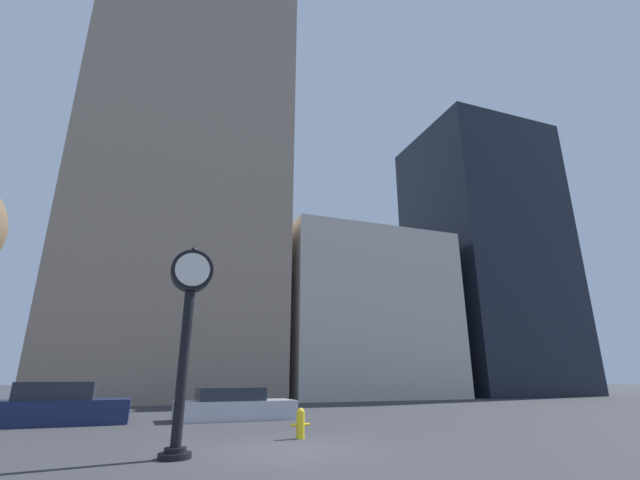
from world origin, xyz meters
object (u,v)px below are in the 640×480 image
at_px(fire_hydrant_far, 301,423).
at_px(car_navy, 60,406).
at_px(street_clock, 188,314).
at_px(car_silver, 234,406).

bearing_deg(fire_hydrant_far, car_navy, 138.15).
relative_size(street_clock, fire_hydrant_far, 5.79).
distance_m(car_navy, car_silver, 6.22).
height_order(car_navy, car_silver, car_navy).
height_order(car_navy, fire_hydrant_far, car_navy).
bearing_deg(fire_hydrant_far, car_silver, 98.22).
relative_size(street_clock, car_silver, 0.96).
bearing_deg(car_navy, fire_hydrant_far, -43.24).
xyz_separation_m(car_navy, car_silver, (6.22, -0.26, -0.10)).
relative_size(car_navy, car_silver, 0.96).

